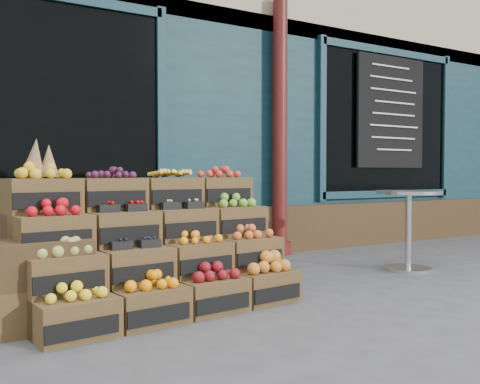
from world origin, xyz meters
TOP-DOWN VIEW (x-y plane):
  - ground at (0.00, 0.00)m, footprint 60.00×60.00m
  - shop_facade at (0.00, 5.11)m, footprint 12.00×6.24m
  - crate_display at (-1.15, 0.41)m, footprint 2.11×1.19m
  - spare_crates at (-1.99, 0.24)m, footprint 0.58×0.41m
  - bistro_table at (1.71, 0.45)m, footprint 0.66×0.66m
  - shopkeeper at (-1.65, 2.77)m, footprint 0.73×0.53m

SIDE VIEW (x-z plane):
  - ground at x=0.00m, z-range 0.00..0.00m
  - spare_crates at x=-1.99m, z-range 0.00..0.58m
  - crate_display at x=-1.15m, z-range -0.24..1.02m
  - bistro_table at x=1.71m, z-range 0.10..0.94m
  - shopkeeper at x=-1.65m, z-range 0.00..1.85m
  - shop_facade at x=0.00m, z-range 0.00..4.80m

